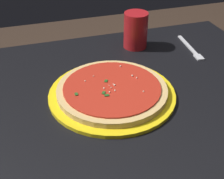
# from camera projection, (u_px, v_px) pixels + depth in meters

# --- Properties ---
(restaurant_table) EXTENTS (1.02, 0.88, 0.76)m
(restaurant_table) POSITION_uv_depth(u_px,v_px,m) (128.00, 141.00, 0.90)
(restaurant_table) COLOR black
(restaurant_table) RESTS_ON ground_plane
(serving_plate) EXTENTS (0.34, 0.34, 0.01)m
(serving_plate) POSITION_uv_depth(u_px,v_px,m) (112.00, 94.00, 0.85)
(serving_plate) COLOR yellow
(serving_plate) RESTS_ON restaurant_table
(pizza) EXTENTS (0.30, 0.30, 0.02)m
(pizza) POSITION_uv_depth(u_px,v_px,m) (112.00, 90.00, 0.84)
(pizza) COLOR #DBB26B
(pizza) RESTS_ON serving_plate
(cup_tall_drink) EXTENTS (0.08, 0.08, 0.12)m
(cup_tall_drink) POSITION_uv_depth(u_px,v_px,m) (136.00, 30.00, 1.06)
(cup_tall_drink) COLOR #B2191E
(cup_tall_drink) RESTS_ON restaurant_table
(fork) EXTENTS (0.04, 0.19, 0.00)m
(fork) POSITION_uv_depth(u_px,v_px,m) (191.00, 49.00, 1.08)
(fork) COLOR silver
(fork) RESTS_ON restaurant_table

